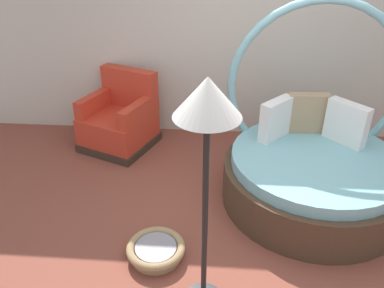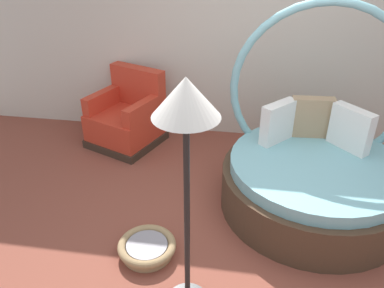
# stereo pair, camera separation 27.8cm
# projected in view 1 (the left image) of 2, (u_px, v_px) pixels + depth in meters

# --- Properties ---
(ground_plane) EXTENTS (8.00, 8.00, 0.02)m
(ground_plane) POSITION_uv_depth(u_px,v_px,m) (245.00, 237.00, 3.61)
(ground_plane) COLOR brown
(back_wall) EXTENTS (8.00, 0.12, 2.98)m
(back_wall) POSITION_uv_depth(u_px,v_px,m) (246.00, 21.00, 4.71)
(back_wall) COLOR beige
(back_wall) RESTS_ON ground_plane
(round_daybed) EXTENTS (1.81, 1.81, 1.96)m
(round_daybed) POSITION_uv_depth(u_px,v_px,m) (313.00, 165.00, 3.95)
(round_daybed) COLOR #473323
(round_daybed) RESTS_ON ground_plane
(red_armchair) EXTENTS (1.04, 1.04, 0.94)m
(red_armchair) POSITION_uv_depth(u_px,v_px,m) (120.00, 121.00, 4.95)
(red_armchair) COLOR #38281E
(red_armchair) RESTS_ON ground_plane
(pet_basket) EXTENTS (0.51, 0.51, 0.13)m
(pet_basket) POSITION_uv_depth(u_px,v_px,m) (156.00, 250.00, 3.36)
(pet_basket) COLOR #9E7F56
(pet_basket) RESTS_ON ground_plane
(floor_lamp) EXTENTS (0.40, 0.40, 1.82)m
(floor_lamp) POSITION_uv_depth(u_px,v_px,m) (207.00, 124.00, 2.22)
(floor_lamp) COLOR black
(floor_lamp) RESTS_ON ground_plane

